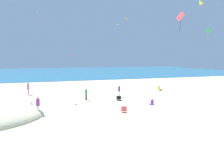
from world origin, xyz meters
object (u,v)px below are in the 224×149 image
person_5 (86,93)px  kite_yellow (200,2)px  person_2 (152,102)px  kite_green (208,31)px  person_4 (159,88)px  beach_chair_mid_beach (119,98)px  kite_lime (118,24)px  kite_blue (116,32)px  person_0 (119,90)px  kite_teal (37,13)px  kite_red (180,17)px  beach_chair_far_right (124,109)px  kite_orange (126,18)px  person_3 (38,104)px  person_1 (28,88)px  kite_magenta (73,55)px  beach_chair_far_left (30,105)px

person_5 → kite_yellow: bearing=-31.4°
person_2 → kite_yellow: bearing=156.9°
kite_green → person_4: bearing=139.4°
beach_chair_mid_beach → kite_green: (13.02, 0.53, 8.42)m
kite_lime → kite_blue: 10.64m
person_0 → kite_teal: size_ratio=1.21×
person_4 → kite_yellow: size_ratio=0.76×
kite_red → kite_lime: kite_lime is taller
beach_chair_far_right → kite_teal: bearing=45.4°
kite_teal → kite_orange: kite_orange is taller
kite_yellow → person_3: bearing=-176.7°
beach_chair_far_right → person_3: (-7.39, 1.54, 0.63)m
kite_lime → kite_green: (5.17, -23.85, -4.90)m
kite_red → kite_green: bearing=34.4°
person_0 → person_2: bearing=-28.1°
person_1 → kite_yellow: size_ratio=1.53×
person_2 → kite_lime: 30.74m
person_1 → kite_red: size_ratio=0.92×
kite_red → kite_green: same height
kite_green → kite_magenta: (-16.20, 25.29, -2.89)m
person_4 → person_5: size_ratio=0.57×
person_2 → kite_red: kite_red is taller
person_4 → person_5: 12.36m
kite_blue → kite_magenta: bearing=124.7°
kite_teal → kite_blue: kite_teal is taller
person_0 → beach_chair_far_right: bearing=-67.4°
beach_chair_mid_beach → kite_blue: 18.43m
kite_red → kite_yellow: bearing=34.0°
kite_orange → person_0: bearing=-112.8°
person_2 → kite_magenta: (-5.97, 28.68, 5.53)m
person_0 → kite_teal: (-9.76, 2.50, 9.59)m
person_2 → kite_red: bearing=81.2°
kite_lime → person_4: bearing=-89.1°
kite_red → kite_lime: size_ratio=2.04×
person_3 → kite_green: bearing=8.7°
beach_chair_mid_beach → kite_orange: kite_orange is taller
kite_magenta → person_2: bearing=-78.2°
kite_teal → person_0: bearing=-14.4°
beach_chair_far_left → person_1: (-1.22, 7.10, 0.69)m
beach_chair_far_left → person_0: person_0 is taller
person_1 → person_5: person_1 is taller
person_1 → person_2: (13.49, -9.31, -0.70)m
beach_chair_far_left → kite_lime: bearing=-118.3°
beach_chair_far_right → kite_lime: kite_lime is taller
beach_chair_mid_beach → person_0: person_0 is taller
kite_teal → kite_magenta: kite_teal is taller
beach_chair_far_right → person_1: person_1 is taller
beach_chair_mid_beach → beach_chair_far_left: bearing=-66.0°
kite_teal → person_4: bearing=1.1°
person_1 → kite_teal: bearing=104.3°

